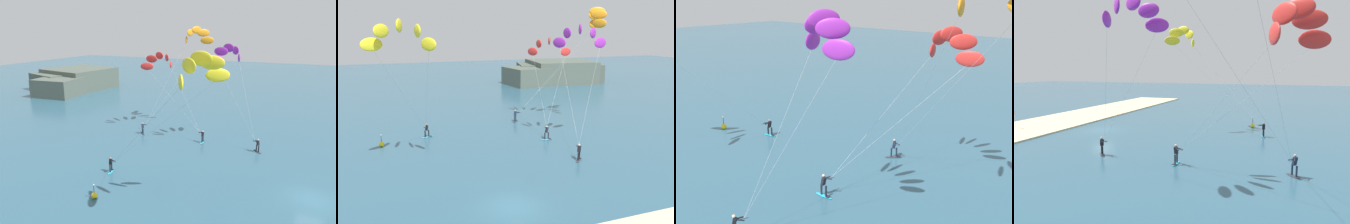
{
  "view_description": "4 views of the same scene",
  "coord_description": "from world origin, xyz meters",
  "views": [
    {
      "loc": [
        -28.5,
        0.93,
        14.82
      ],
      "look_at": [
        4.14,
        16.22,
        5.3
      ],
      "focal_mm": 33.92,
      "sensor_mm": 36.0,
      "label": 1
    },
    {
      "loc": [
        -9.28,
        -22.56,
        12.46
      ],
      "look_at": [
        5.01,
        14.45,
        3.5
      ],
      "focal_mm": 39.5,
      "sensor_mm": 36.0,
      "label": 2
    },
    {
      "loc": [
        27.88,
        -5.68,
        14.04
      ],
      "look_at": [
        7.9,
        18.13,
        4.82
      ],
      "focal_mm": 44.79,
      "sensor_mm": 36.0,
      "label": 3
    },
    {
      "loc": [
        32.07,
        22.23,
        7.76
      ],
      "look_at": [
        5.79,
        12.84,
        3.74
      ],
      "focal_mm": 32.33,
      "sensor_mm": 36.0,
      "label": 4
    }
  ],
  "objects": [
    {
      "name": "ground_plane",
      "position": [
        0.0,
        0.0,
        0.0
      ],
      "size": [
        240.0,
        240.0,
        0.0
      ],
      "primitive_type": "plane",
      "color": "#2D566B"
    },
    {
      "name": "sand_strip",
      "position": [
        0.0,
        -9.76,
        0.08
      ],
      "size": [
        80.0,
        10.56,
        0.16
      ],
      "primitive_type": "cube",
      "color": "beige",
      "rests_on": "ground"
    },
    {
      "name": "kitesurfer_nearshore",
      "position": [
        12.04,
        11.22,
        11.28
      ],
      "size": [
        6.11,
        7.51,
        12.97
      ],
      "color": "#333338",
      "rests_on": "ground"
    },
    {
      "name": "kitesurfer_mid_water",
      "position": [
        14.16,
        22.1,
        9.79
      ],
      "size": [
        8.29,
        10.9,
        11.44
      ],
      "color": "#23ADD1",
      "rests_on": "ground"
    },
    {
      "name": "kitesurfer_far_out",
      "position": [
        -6.24,
        9.04,
        11.54
      ],
      "size": [
        7.32,
        12.94,
        13.26
      ],
      "color": "#23ADD1",
      "rests_on": "ground"
    },
    {
      "name": "marker_buoy",
      "position": [
        -8.09,
        17.81,
        0.3
      ],
      "size": [
        0.56,
        0.56,
        1.38
      ],
      "color": "yellow",
      "rests_on": "ground"
    },
    {
      "name": "beach_flag",
      "position": [
        3.1,
        -11.24,
        1.7
      ],
      "size": [
        0.56,
        0.05,
        2.2
      ],
      "color": "gray",
      "rests_on": "sand_strip"
    }
  ]
}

